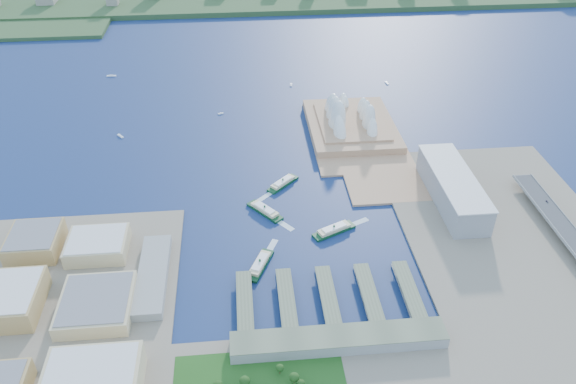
{
  "coord_description": "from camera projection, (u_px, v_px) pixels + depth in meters",
  "views": [
    {
      "loc": [
        -64.34,
        -475.29,
        416.67
      ],
      "look_at": [
        -10.29,
        94.9,
        18.0
      ],
      "focal_mm": 35.0,
      "sensor_mm": 36.0,
      "label": 1
    }
  ],
  "objects": [
    {
      "name": "ferry_c",
      "position": [
        260.0,
        263.0,
        609.6
      ],
      "size": [
        34.13,
        53.42,
        9.95
      ],
      "primitive_type": null,
      "rotation": [
        0.0,
        0.0,
        2.71
      ],
      "color": "#0E391C",
      "rests_on": "ground"
    },
    {
      "name": "ground",
      "position": [
        305.0,
        252.0,
        631.37
      ],
      "size": [
        3000.0,
        3000.0,
        0.0
      ],
      "primitive_type": "plane",
      "color": "#0D1A3F",
      "rests_on": "ground"
    },
    {
      "name": "west_land",
      "position": [
        54.0,
        341.0,
        525.36
      ],
      "size": [
        220.0,
        390.0,
        3.0
      ],
      "primitive_type": "cube",
      "color": "gray",
      "rests_on": "ground"
    },
    {
      "name": "boat_c",
      "position": [
        387.0,
        83.0,
        1010.16
      ],
      "size": [
        4.61,
        12.07,
        2.65
      ],
      "primitive_type": null,
      "rotation": [
        0.0,
        0.0,
        3.24
      ],
      "color": "white",
      "rests_on": "ground"
    },
    {
      "name": "boat_a",
      "position": [
        120.0,
        136.0,
        849.56
      ],
      "size": [
        10.88,
        13.1,
        2.65
      ],
      "primitive_type": null,
      "rotation": [
        0.0,
        0.0,
        0.63
      ],
      "color": "white",
      "rests_on": "ground"
    },
    {
      "name": "car_c",
      "position": [
        547.0,
        201.0,
        686.07
      ],
      "size": [
        1.83,
        4.5,
        1.31
      ],
      "primitive_type": "imported",
      "rotation": [
        0.0,
        0.0,
        3.14
      ],
      "color": "slate",
      "rests_on": "expressway"
    },
    {
      "name": "peninsula",
      "position": [
        355.0,
        135.0,
        851.28
      ],
      "size": [
        135.0,
        220.0,
        3.0
      ],
      "primitive_type": "cube",
      "color": "tan",
      "rests_on": "ground"
    },
    {
      "name": "boat_d",
      "position": [
        111.0,
        76.0,
        1036.2
      ],
      "size": [
        17.02,
        4.4,
        2.85
      ],
      "primitive_type": null,
      "rotation": [
        0.0,
        0.0,
        1.53
      ],
      "color": "white",
      "rests_on": "ground"
    },
    {
      "name": "ferry_a",
      "position": [
        265.0,
        209.0,
        690.38
      ],
      "size": [
        44.12,
        50.12,
        10.1
      ],
      "primitive_type": null,
      "rotation": [
        0.0,
        0.0,
        0.68
      ],
      "color": "#0E391C",
      "rests_on": "ground"
    },
    {
      "name": "east_land",
      "position": [
        530.0,
        268.0,
        608.25
      ],
      "size": [
        240.0,
        500.0,
        3.0
      ],
      "primitive_type": "cube",
      "color": "gray",
      "rests_on": "ground"
    },
    {
      "name": "boat_e",
      "position": [
        291.0,
        85.0,
        1003.52
      ],
      "size": [
        5.17,
        11.73,
        2.78
      ],
      "primitive_type": null,
      "rotation": [
        0.0,
        0.0,
        -0.14
      ],
      "color": "white",
      "rests_on": "ground"
    },
    {
      "name": "ferry_b",
      "position": [
        283.0,
        182.0,
        740.37
      ],
      "size": [
        44.98,
        44.59,
        9.55
      ],
      "primitive_type": null,
      "rotation": [
        0.0,
        0.0,
        -0.79
      ],
      "color": "#0E391C",
      "rests_on": "ground"
    },
    {
      "name": "terminal_building",
      "position": [
        339.0,
        340.0,
        517.09
      ],
      "size": [
        200.0,
        28.0,
        12.0
      ],
      "primitive_type": "cube",
      "color": "gray",
      "rests_on": "south_land"
    },
    {
      "name": "toaster_building",
      "position": [
        453.0,
        188.0,
        700.13
      ],
      "size": [
        45.0,
        155.0,
        35.0
      ],
      "primitive_type": "cube",
      "color": "gray",
      "rests_on": "east_land"
    },
    {
      "name": "ferry_wharves",
      "position": [
        328.0,
        297.0,
        568.52
      ],
      "size": [
        184.0,
        90.0,
        9.3
      ],
      "primitive_type": null,
      "color": "#576049",
      "rests_on": "ground"
    },
    {
      "name": "ferry_d",
      "position": [
        334.0,
        229.0,
        658.72
      ],
      "size": [
        54.59,
        35.46,
        10.19
      ],
      "primitive_type": null,
      "rotation": [
        0.0,
        0.0,
        2.01
      ],
      "color": "#0E391C",
      "rests_on": "ground"
    },
    {
      "name": "opera_house",
      "position": [
        352.0,
        111.0,
        850.01
      ],
      "size": [
        134.0,
        180.0,
        58.0
      ],
      "primitive_type": null,
      "color": "white",
      "rests_on": "peninsula"
    },
    {
      "name": "boat_b",
      "position": [
        221.0,
        113.0,
        910.96
      ],
      "size": [
        9.3,
        5.84,
        2.37
      ],
      "primitive_type": null,
      "rotation": [
        0.0,
        0.0,
        1.91
      ],
      "color": "white",
      "rests_on": "ground"
    },
    {
      "name": "west_buildings",
      "position": [
        59.0,
        303.0,
        545.39
      ],
      "size": [
        200.0,
        280.0,
        27.0
      ],
      "primitive_type": null,
      "color": "#A78953",
      "rests_on": "west_land"
    }
  ]
}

